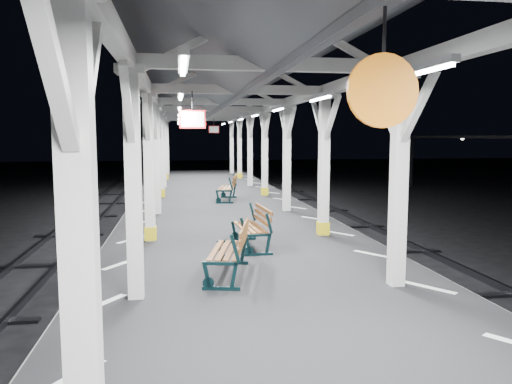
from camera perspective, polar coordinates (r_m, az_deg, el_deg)
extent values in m
plane|color=black|center=(9.92, -0.47, -13.31)|extent=(120.00, 120.00, 0.00)
cube|color=black|center=(9.76, -0.47, -10.54)|extent=(6.00, 50.00, 1.00)
cube|color=silver|center=(9.59, -15.26, -7.96)|extent=(1.00, 48.00, 0.01)
cube|color=silver|center=(10.27, 13.28, -6.95)|extent=(1.00, 48.00, 0.01)
cube|color=#2D2D33|center=(10.27, -26.55, -12.83)|extent=(0.08, 60.00, 0.16)
cube|color=#2D2D33|center=(11.40, 22.68, -10.75)|extent=(0.08, 60.00, 0.16)
cube|color=#2D2D33|center=(12.00, 27.23, -10.11)|extent=(0.08, 60.00, 0.16)
cube|color=black|center=(11.70, 25.00, -10.67)|extent=(2.20, 0.22, 0.06)
cube|color=silver|center=(3.38, -19.53, -6.74)|extent=(0.22, 0.22, 3.20)
cube|color=silver|center=(3.86, -18.67, 12.08)|extent=(0.10, 0.99, 0.99)
cube|color=silver|center=(2.79, -22.56, 14.25)|extent=(0.10, 0.99, 0.99)
cube|color=silver|center=(7.30, -13.82, 0.36)|extent=(0.22, 0.22, 3.20)
cube|color=silver|center=(7.32, -14.18, 13.39)|extent=(0.40, 0.40, 0.12)
cube|color=silver|center=(7.82, -13.71, 9.19)|extent=(0.10, 0.99, 0.99)
cube|color=silver|center=(6.73, -14.48, 9.65)|extent=(0.10, 0.99, 0.99)
cube|color=silver|center=(11.28, -12.12, 2.48)|extent=(0.22, 0.22, 3.20)
cube|color=silver|center=(11.29, -12.32, 10.91)|extent=(0.40, 0.40, 0.12)
cube|color=gold|center=(11.46, -11.96, -4.62)|extent=(0.26, 0.26, 0.30)
cube|color=silver|center=(11.81, -12.11, 8.23)|extent=(0.10, 0.99, 0.99)
cube|color=silver|center=(10.71, -12.43, 8.43)|extent=(0.10, 0.99, 0.99)
cube|color=silver|center=(15.27, -11.31, 3.49)|extent=(0.22, 0.22, 3.20)
cube|color=silver|center=(15.27, -11.45, 9.72)|extent=(0.40, 0.40, 0.12)
cube|color=silver|center=(15.80, -11.32, 7.76)|extent=(0.10, 0.99, 0.99)
cube|color=silver|center=(14.70, -11.50, 7.86)|extent=(0.10, 0.99, 0.99)
cube|color=silver|center=(19.26, -10.83, 4.08)|extent=(0.22, 0.22, 3.20)
cube|color=silver|center=(19.27, -10.94, 9.02)|extent=(0.40, 0.40, 0.12)
cube|color=gold|center=(19.37, -10.74, -0.12)|extent=(0.26, 0.26, 0.30)
cube|color=silver|center=(19.80, -10.85, 7.47)|extent=(0.10, 0.99, 0.99)
cube|color=silver|center=(18.70, -10.96, 7.54)|extent=(0.10, 0.99, 0.99)
cube|color=silver|center=(23.25, -10.52, 4.47)|extent=(0.22, 0.22, 3.20)
cube|color=silver|center=(23.26, -10.60, 8.56)|extent=(0.40, 0.40, 0.12)
cube|color=silver|center=(23.80, -10.54, 7.28)|extent=(0.10, 0.99, 0.99)
cube|color=silver|center=(22.70, -10.62, 7.33)|extent=(0.10, 0.99, 0.99)
cube|color=silver|center=(27.25, -10.30, 4.75)|extent=(0.22, 0.22, 3.20)
cube|color=silver|center=(27.26, -10.37, 8.24)|extent=(0.40, 0.40, 0.12)
cube|color=gold|center=(27.33, -10.24, 1.77)|extent=(0.26, 0.26, 0.30)
cube|color=silver|center=(27.79, -10.32, 7.15)|extent=(0.10, 0.99, 0.99)
cube|color=silver|center=(26.69, -10.37, 7.18)|extent=(0.10, 0.99, 0.99)
cube|color=silver|center=(31.25, -10.13, 4.95)|extent=(0.22, 0.22, 3.20)
cube|color=silver|center=(31.25, -10.19, 7.99)|extent=(0.40, 0.40, 0.12)
cube|color=silver|center=(31.79, -10.15, 7.05)|extent=(0.10, 0.99, 0.99)
cube|color=silver|center=(30.69, -10.20, 7.07)|extent=(0.10, 0.99, 0.99)
cube|color=silver|center=(8.02, 15.99, 0.82)|extent=(0.22, 0.22, 3.20)
cube|color=silver|center=(8.03, 16.36, 12.69)|extent=(0.40, 0.40, 0.12)
cube|color=silver|center=(8.49, 14.65, 8.93)|extent=(0.10, 0.99, 0.99)
cube|color=silver|center=(7.50, 18.05, 9.19)|extent=(0.10, 0.99, 0.99)
cube|color=silver|center=(11.75, 7.76, 2.72)|extent=(0.22, 0.22, 3.20)
cube|color=silver|center=(11.77, 7.89, 10.81)|extent=(0.40, 0.40, 0.12)
cube|color=gold|center=(11.93, 7.66, -4.11)|extent=(0.26, 0.26, 0.30)
cube|color=silver|center=(12.26, 7.10, 8.25)|extent=(0.10, 0.99, 0.99)
cube|color=silver|center=(11.21, 8.67, 8.41)|extent=(0.10, 0.99, 0.99)
cube|color=silver|center=(15.62, 3.54, 3.67)|extent=(0.22, 0.22, 3.20)
cube|color=silver|center=(15.63, 3.58, 9.76)|extent=(0.40, 0.40, 0.12)
cube|color=silver|center=(16.15, 3.15, 7.84)|extent=(0.10, 0.99, 0.99)
cube|color=silver|center=(15.07, 4.03, 7.94)|extent=(0.10, 0.99, 0.99)
cube|color=silver|center=(19.54, 1.00, 4.23)|extent=(0.22, 0.22, 3.20)
cube|color=silver|center=(19.55, 1.01, 9.10)|extent=(0.40, 0.40, 0.12)
cube|color=gold|center=(19.65, 0.99, 0.09)|extent=(0.26, 0.26, 0.30)
cube|color=silver|center=(20.07, 0.74, 7.57)|extent=(0.10, 0.99, 0.99)
cube|color=silver|center=(18.99, 1.30, 7.63)|extent=(0.10, 0.99, 0.99)
cube|color=silver|center=(23.49, -0.69, 4.60)|extent=(0.22, 0.22, 3.20)
cube|color=silver|center=(23.50, -0.69, 8.65)|extent=(0.40, 0.40, 0.12)
cube|color=silver|center=(24.03, -0.88, 7.38)|extent=(0.10, 0.99, 0.99)
cube|color=silver|center=(22.94, -0.49, 7.43)|extent=(0.10, 0.99, 0.99)
cube|color=silver|center=(27.45, -1.89, 4.86)|extent=(0.22, 0.22, 3.20)
cube|color=silver|center=(27.46, -1.91, 8.32)|extent=(0.40, 0.40, 0.12)
cube|color=gold|center=(27.53, -1.88, 1.90)|extent=(0.26, 0.26, 0.30)
cube|color=silver|center=(27.99, -2.04, 7.24)|extent=(0.10, 0.99, 0.99)
cube|color=silver|center=(26.90, -1.76, 7.27)|extent=(0.10, 0.99, 0.99)
cube|color=silver|center=(31.42, -2.79, 5.05)|extent=(0.22, 0.22, 3.20)
cube|color=silver|center=(31.43, -2.81, 8.08)|extent=(0.40, 0.40, 0.12)
cube|color=silver|center=(31.97, -2.91, 7.13)|extent=(0.10, 0.99, 0.99)
cube|color=silver|center=(30.87, -2.69, 7.16)|extent=(0.10, 0.99, 0.99)
cube|color=silver|center=(9.31, -13.07, 12.62)|extent=(0.18, 48.00, 0.24)
cube|color=silver|center=(9.89, 11.32, 12.29)|extent=(0.18, 48.00, 0.24)
cube|color=silver|center=(7.44, 1.85, 14.40)|extent=(4.20, 0.14, 0.20)
cube|color=silver|center=(11.36, -2.01, 11.63)|extent=(4.20, 0.14, 0.20)
cube|color=silver|center=(15.33, -3.85, 10.27)|extent=(4.20, 0.14, 0.20)
cube|color=silver|center=(19.31, -4.92, 9.46)|extent=(4.20, 0.14, 0.20)
cube|color=silver|center=(23.30, -5.63, 8.93)|extent=(4.20, 0.14, 0.20)
cube|color=silver|center=(27.29, -6.12, 8.55)|extent=(4.20, 0.14, 0.20)
cube|color=silver|center=(31.28, -6.49, 8.27)|extent=(4.20, 0.14, 0.20)
cube|color=silver|center=(9.54, -0.50, 18.23)|extent=(0.16, 48.00, 0.20)
cube|color=#4F5257|center=(9.37, -8.71, 16.01)|extent=(2.80, 49.00, 1.45)
cube|color=#4F5257|center=(9.74, 7.38, 15.66)|extent=(2.80, 49.00, 1.45)
cube|color=silver|center=(5.29, -8.32, 14.54)|extent=(0.10, 1.35, 0.08)
cube|color=white|center=(5.28, -8.31, 14.00)|extent=(0.05, 1.25, 0.05)
cube|color=silver|center=(9.26, -8.62, 11.01)|extent=(0.10, 1.35, 0.08)
cube|color=white|center=(9.26, -8.62, 10.70)|extent=(0.05, 1.25, 0.05)
cube|color=silver|center=(13.26, -8.74, 9.60)|extent=(0.10, 1.35, 0.08)
cube|color=white|center=(13.25, -8.73, 9.39)|extent=(0.05, 1.25, 0.05)
cube|color=silver|center=(17.25, -8.80, 8.85)|extent=(0.10, 1.35, 0.08)
cube|color=white|center=(17.25, -8.80, 8.68)|extent=(0.05, 1.25, 0.05)
cube|color=silver|center=(21.25, -8.84, 8.37)|extent=(0.10, 1.35, 0.08)
cube|color=white|center=(21.25, -8.84, 8.24)|extent=(0.05, 1.25, 0.05)
cube|color=silver|center=(25.25, -8.87, 8.05)|extent=(0.10, 1.35, 0.08)
cube|color=white|center=(25.24, -8.86, 7.94)|extent=(0.05, 1.25, 0.05)
cube|color=silver|center=(29.24, -8.88, 7.82)|extent=(0.10, 1.35, 0.08)
cube|color=white|center=(29.24, -8.88, 7.72)|extent=(0.05, 1.25, 0.05)
cube|color=silver|center=(5.93, 18.48, 13.39)|extent=(0.10, 1.35, 0.08)
cube|color=white|center=(5.92, 18.46, 12.91)|extent=(0.05, 1.25, 0.05)
cube|color=silver|center=(9.64, 7.31, 10.85)|extent=(0.10, 1.35, 0.08)
cube|color=white|center=(9.64, 7.31, 10.55)|extent=(0.05, 1.25, 0.05)
cube|color=silver|center=(13.52, 2.51, 9.60)|extent=(0.10, 1.35, 0.08)
cube|color=white|center=(13.52, 2.50, 9.39)|extent=(0.05, 1.25, 0.05)
cube|color=silver|center=(17.46, -0.13, 8.89)|extent=(0.10, 1.35, 0.08)
cube|color=white|center=(17.45, -0.13, 8.73)|extent=(0.05, 1.25, 0.05)
cube|color=silver|center=(21.41, -1.79, 8.43)|extent=(0.10, 1.35, 0.08)
cube|color=white|center=(21.41, -1.79, 8.30)|extent=(0.05, 1.25, 0.05)
cube|color=silver|center=(25.39, -2.93, 8.11)|extent=(0.10, 1.35, 0.08)
cube|color=white|center=(25.39, -2.93, 8.00)|extent=(0.05, 1.25, 0.05)
cube|color=silver|center=(29.37, -3.76, 7.88)|extent=(0.10, 1.35, 0.08)
cube|color=white|center=(29.36, -3.76, 7.78)|extent=(0.05, 1.25, 0.05)
cylinder|color=black|center=(3.58, 14.48, 17.53)|extent=(0.02, 0.02, 0.30)
cylinder|color=orange|center=(3.53, 14.29, 11.15)|extent=(0.50, 0.04, 0.50)
cylinder|color=black|center=(9.74, -7.31, 10.33)|extent=(0.02, 0.02, 0.36)
cube|color=red|center=(9.72, -7.28, 8.24)|extent=(0.50, 0.03, 0.35)
cube|color=white|center=(9.72, -7.28, 8.24)|extent=(0.44, 0.04, 0.29)
cylinder|color=black|center=(24.59, -4.84, 7.97)|extent=(0.02, 0.02, 0.36)
cube|color=red|center=(24.58, -4.83, 7.14)|extent=(0.50, 0.03, 0.35)
cube|color=white|center=(24.58, -4.83, 7.14)|extent=(0.44, 0.05, 0.29)
cube|color=black|center=(34.85, 17.27, 3.34)|extent=(0.20, 0.20, 3.30)
sphere|color=silver|center=(29.55, 22.52, 5.69)|extent=(0.20, 0.20, 0.20)
sphere|color=silver|center=(34.81, 17.35, 5.92)|extent=(0.20, 0.20, 0.20)
cube|color=black|center=(7.77, -4.00, -10.95)|extent=(0.59, 0.19, 0.06)
cube|color=black|center=(7.75, -5.61, -9.51)|extent=(0.16, 0.08, 0.45)
cube|color=black|center=(7.69, -2.54, -9.60)|extent=(0.14, 0.08, 0.45)
cube|color=black|center=(7.58, -2.41, -6.47)|extent=(0.17, 0.08, 0.43)
cube|color=black|center=(9.27, -2.70, -8.07)|extent=(0.59, 0.19, 0.06)
cube|color=black|center=(9.25, -4.05, -6.86)|extent=(0.16, 0.08, 0.45)
cube|color=black|center=(9.20, -1.49, -6.91)|extent=(0.14, 0.08, 0.45)
cube|color=black|center=(9.11, -1.37, -4.27)|extent=(0.17, 0.08, 0.43)
cube|color=brown|center=(8.44, -4.64, -6.65)|extent=(0.41, 1.47, 0.03)
cube|color=brown|center=(8.42, -3.77, -6.67)|extent=(0.41, 1.47, 0.03)
cube|color=brown|center=(8.41, -2.91, -6.69)|extent=(0.41, 1.47, 0.03)
cube|color=brown|center=(8.39, -2.04, -6.71)|extent=(0.41, 1.47, 0.03)
cube|color=brown|center=(8.36, -1.57, -5.80)|extent=(0.37, 1.47, 0.09)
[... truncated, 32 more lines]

